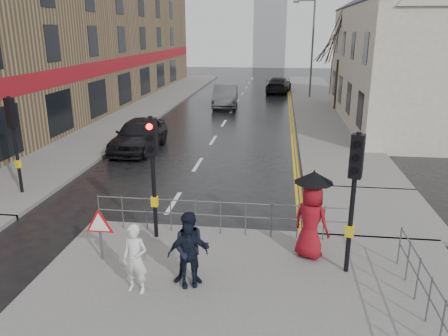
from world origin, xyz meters
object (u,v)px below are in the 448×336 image
(pedestrian_b, at_px, (191,249))
(pedestrian_with_umbrella, at_px, (312,213))
(pedestrian_a, at_px, (135,259))
(pedestrian_d, at_px, (188,254))
(car_parked, at_px, (139,135))
(car_mid, at_px, (225,96))

(pedestrian_b, distance_m, pedestrian_with_umbrella, 3.16)
(pedestrian_a, height_order, pedestrian_d, pedestrian_a)
(pedestrian_with_umbrella, bearing_deg, pedestrian_a, -151.93)
(pedestrian_d, relative_size, car_parked, 0.33)
(pedestrian_b, xyz_separation_m, car_parked, (-4.91, 11.44, -0.20))
(pedestrian_d, bearing_deg, car_mid, 76.62)
(pedestrian_b, xyz_separation_m, pedestrian_with_umbrella, (2.72, 1.58, 0.33))
(pedestrian_a, distance_m, car_mid, 25.18)
(pedestrian_d, xyz_separation_m, car_mid, (-2.27, 24.78, -0.08))
(pedestrian_with_umbrella, bearing_deg, pedestrian_b, -149.81)
(pedestrian_b, relative_size, car_mid, 0.34)
(pedestrian_with_umbrella, xyz_separation_m, car_mid, (-5.04, 23.10, -0.50))
(pedestrian_a, height_order, car_mid, pedestrian_a)
(car_mid, bearing_deg, pedestrian_a, -91.10)
(pedestrian_b, relative_size, car_parked, 0.37)
(pedestrian_b, bearing_deg, pedestrian_d, -126.92)
(car_parked, distance_m, car_mid, 13.49)
(pedestrian_d, height_order, car_parked, pedestrian_d)
(pedestrian_d, bearing_deg, pedestrian_a, -179.26)
(pedestrian_d, xyz_separation_m, car_parked, (-4.85, 11.53, -0.11))
(car_parked, bearing_deg, pedestrian_d, -65.38)
(pedestrian_b, distance_m, pedestrian_d, 0.14)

